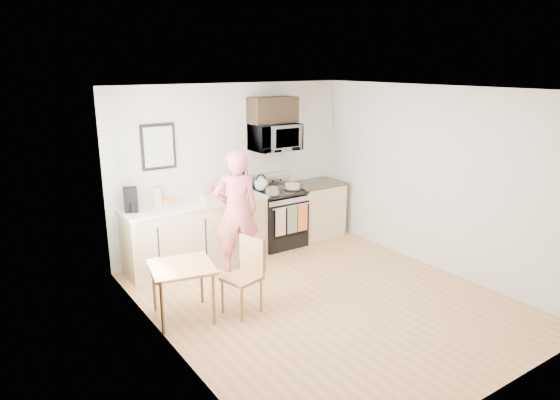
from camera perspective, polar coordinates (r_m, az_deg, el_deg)
floor at (r=6.45m, az=5.06°, el=-11.25°), size 4.60×4.60×0.00m
back_wall at (r=7.84m, az=-5.37°, el=3.65°), size 4.00×0.04×2.60m
front_wall at (r=4.54m, az=24.17°, el=-6.42°), size 4.00×0.04×2.60m
left_wall at (r=5.00m, az=-12.70°, el=-3.45°), size 0.04×4.60×2.60m
right_wall at (r=7.38m, az=17.46°, el=2.27°), size 0.04×4.60×2.60m
ceiling at (r=5.78m, az=5.68°, el=12.49°), size 4.00×4.60×0.04m
window at (r=5.67m, az=-15.51°, el=1.22°), size 0.06×1.40×1.50m
cabinet_left at (r=7.46m, az=-9.48°, el=-3.88°), size 2.10×0.60×0.90m
countertop_left at (r=7.32m, az=-9.64°, el=-0.40°), size 2.14×0.64×0.04m
cabinet_right at (r=8.57m, az=4.15°, el=-1.16°), size 0.84×0.60×0.90m
countertop_right at (r=8.45m, az=4.21°, el=1.90°), size 0.88×0.64×0.04m
range at (r=8.11m, az=-0.20°, el=-2.20°), size 0.76×0.70×1.16m
microwave at (r=7.90m, az=-0.64°, el=7.19°), size 0.76×0.51×0.42m
upper_cabinet at (r=7.89m, az=-0.83°, el=10.25°), size 0.76×0.35×0.40m
wall_art at (r=7.25m, az=-13.74°, el=5.94°), size 0.50×0.04×0.65m
wall_trivet at (r=7.85m, az=-5.00°, el=3.68°), size 0.20×0.02×0.20m
person at (r=7.02m, az=-5.04°, el=-1.32°), size 0.74×0.60×1.75m
dining_table at (r=5.87m, az=-11.16°, el=-8.04°), size 0.72×0.72×0.65m
chair at (r=5.98m, az=-3.56°, el=-7.27°), size 0.50×0.47×0.91m
knife_block at (r=7.81m, az=-3.99°, el=1.81°), size 0.13×0.17×0.23m
utensil_crock at (r=7.57m, az=-7.39°, el=1.51°), size 0.12×0.12×0.37m
fruit_bowl at (r=7.20m, az=-12.68°, el=-0.37°), size 0.23×0.23×0.09m
milk_carton at (r=7.17m, az=-13.96°, el=0.29°), size 0.12×0.12×0.27m
coffee_maker at (r=7.05m, az=-16.66°, el=-0.02°), size 0.23×0.29×0.32m
bread_bag at (r=7.31m, az=-7.80°, el=0.28°), size 0.33×0.18×0.12m
cake at (r=8.01m, az=1.43°, el=1.55°), size 0.29×0.29×0.09m
kettle at (r=7.91m, az=-2.21°, el=1.88°), size 0.21×0.21×0.27m
pot at (r=7.69m, az=-0.85°, el=1.04°), size 0.22×0.35×0.11m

